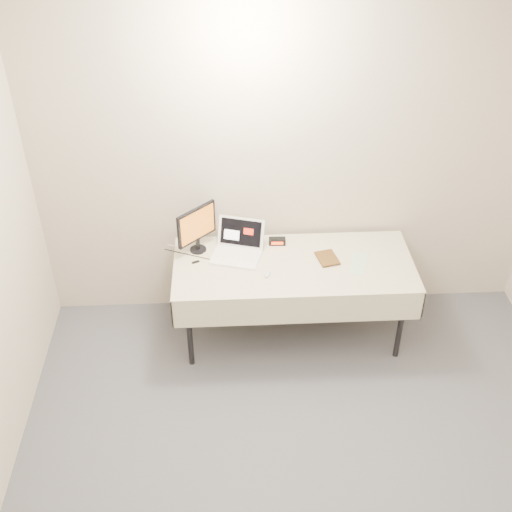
{
  "coord_description": "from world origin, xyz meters",
  "views": [
    {
      "loc": [
        -0.5,
        -1.9,
        3.71
      ],
      "look_at": [
        -0.3,
        1.99,
        0.86
      ],
      "focal_mm": 45.0,
      "sensor_mm": 36.0,
      "label": 1
    }
  ],
  "objects_px": {
    "table": "(294,270)",
    "book": "(319,250)",
    "laptop": "(238,247)",
    "monitor": "(197,226)"
  },
  "relations": [
    {
      "from": "table",
      "to": "laptop",
      "type": "height_order",
      "value": "laptop"
    },
    {
      "from": "laptop",
      "to": "book",
      "type": "distance_m",
      "value": 0.63
    },
    {
      "from": "laptop",
      "to": "monitor",
      "type": "relative_size",
      "value": 1.17
    },
    {
      "from": "laptop",
      "to": "monitor",
      "type": "distance_m",
      "value": 0.36
    },
    {
      "from": "table",
      "to": "monitor",
      "type": "relative_size",
      "value": 4.81
    },
    {
      "from": "table",
      "to": "book",
      "type": "distance_m",
      "value": 0.25
    },
    {
      "from": "monitor",
      "to": "book",
      "type": "distance_m",
      "value": 0.96
    },
    {
      "from": "table",
      "to": "laptop",
      "type": "relative_size",
      "value": 4.12
    },
    {
      "from": "monitor",
      "to": "book",
      "type": "height_order",
      "value": "monitor"
    },
    {
      "from": "table",
      "to": "book",
      "type": "xyz_separation_m",
      "value": [
        0.19,
        0.02,
        0.16
      ]
    }
  ]
}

